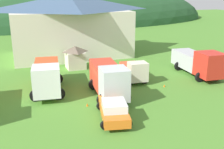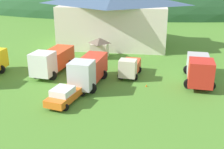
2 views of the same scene
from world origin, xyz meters
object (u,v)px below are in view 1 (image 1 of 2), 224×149
at_px(light_truck_cream, 134,70).
at_px(service_pickup_orange, 113,109).
at_px(crane_truck_red, 199,62).
at_px(traffic_cone_mid_row, 87,106).
at_px(depot_building, 70,24).
at_px(traffic_cone_near_pickup, 164,87).
at_px(heavy_rig_white, 47,76).
at_px(play_shed_cream, 75,57).
at_px(tow_truck_silver, 108,78).

xyz_separation_m(light_truck_cream, service_pickup_orange, (-5.52, -8.11, -0.37)).
relative_size(crane_truck_red, traffic_cone_mid_row, 13.76).
xyz_separation_m(depot_building, traffic_cone_near_pickup, (6.11, -18.23, -4.79)).
bearing_deg(crane_truck_red, depot_building, -138.67).
xyz_separation_m(heavy_rig_white, service_pickup_orange, (4.06, -7.90, -0.88)).
height_order(play_shed_cream, service_pickup_orange, play_shed_cream).
distance_m(play_shed_cream, tow_truck_silver, 10.79).
bearing_deg(traffic_cone_mid_row, play_shed_cream, 81.69).
bearing_deg(crane_truck_red, tow_truck_silver, -73.49).
bearing_deg(heavy_rig_white, light_truck_cream, 99.03).
bearing_deg(tow_truck_silver, light_truck_cream, 134.85).
distance_m(heavy_rig_white, traffic_cone_near_pickup, 12.18).
height_order(heavy_rig_white, crane_truck_red, crane_truck_red).
height_order(play_shed_cream, heavy_rig_white, heavy_rig_white).
bearing_deg(service_pickup_orange, crane_truck_red, 130.75).
distance_m(depot_building, play_shed_cream, 8.59).
height_order(play_shed_cream, traffic_cone_near_pickup, play_shed_cream).
relative_size(play_shed_cream, light_truck_cream, 0.61).
bearing_deg(tow_truck_silver, play_shed_cream, -170.06).
bearing_deg(light_truck_cream, crane_truck_red, 89.50).
bearing_deg(crane_truck_red, play_shed_cream, -117.58).
bearing_deg(heavy_rig_white, service_pickup_orange, 34.94).
relative_size(light_truck_cream, crane_truck_red, 0.60).
distance_m(service_pickup_orange, traffic_cone_near_pickup, 9.23).
distance_m(play_shed_cream, crane_truck_red, 15.36).
height_order(service_pickup_orange, traffic_cone_mid_row, service_pickup_orange).
relative_size(heavy_rig_white, traffic_cone_near_pickup, 13.39).
relative_size(play_shed_cream, traffic_cone_mid_row, 4.98).
bearing_deg(play_shed_cream, crane_truck_red, -32.41).
xyz_separation_m(play_shed_cream, traffic_cone_near_pickup, (7.15, -10.35, -1.52)).
distance_m(depot_building, traffic_cone_near_pickup, 19.81).
distance_m(heavy_rig_white, crane_truck_red, 17.55).
bearing_deg(service_pickup_orange, traffic_cone_mid_row, -144.77).
bearing_deg(traffic_cone_mid_row, depot_building, 81.98).
xyz_separation_m(crane_truck_red, traffic_cone_mid_row, (-14.77, -4.10, -1.68)).
distance_m(tow_truck_silver, traffic_cone_mid_row, 3.49).
relative_size(light_truck_cream, service_pickup_orange, 0.90).
bearing_deg(service_pickup_orange, traffic_cone_near_pickup, 136.20).
distance_m(play_shed_cream, traffic_cone_mid_row, 12.56).
xyz_separation_m(heavy_rig_white, traffic_cone_near_pickup, (11.73, -2.82, -1.71)).
distance_m(depot_building, heavy_rig_white, 16.69).
height_order(depot_building, service_pickup_orange, depot_building).
bearing_deg(depot_building, play_shed_cream, -97.58).
bearing_deg(heavy_rig_white, depot_building, 167.71).
bearing_deg(play_shed_cream, depot_building, 82.42).
distance_m(tow_truck_silver, crane_truck_red, 12.49).
bearing_deg(depot_building, crane_truck_red, -53.50).
bearing_deg(traffic_cone_near_pickup, service_pickup_orange, -146.44).
relative_size(play_shed_cream, crane_truck_red, 0.36).
height_order(play_shed_cream, tow_truck_silver, tow_truck_silver).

